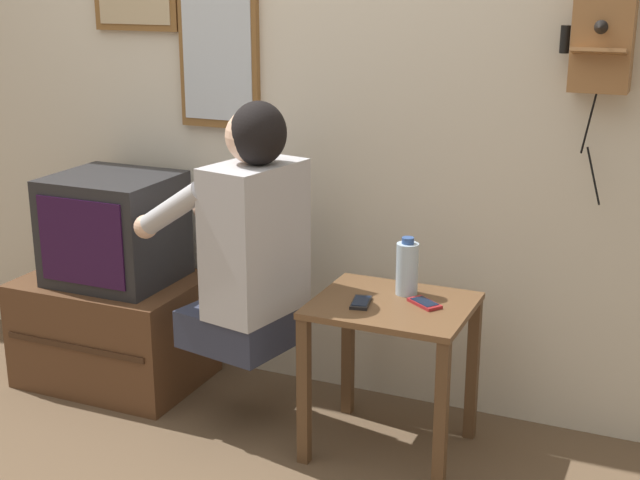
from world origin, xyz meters
name	(u,v)px	position (x,y,z in m)	size (l,w,h in m)	color
wall_back	(301,73)	(0.00, 1.12, 1.27)	(6.80, 0.05, 2.55)	beige
side_table	(392,335)	(0.54, 0.69, 0.44)	(0.54, 0.45, 0.56)	brown
person	(249,237)	(0.01, 0.64, 0.74)	(0.59, 0.47, 0.90)	#2D3347
tv_stand	(114,329)	(-0.71, 0.78, 0.22)	(0.72, 0.52, 0.44)	#51331E
television	(114,229)	(-0.68, 0.78, 0.66)	(0.47, 0.43, 0.43)	#232326
wall_phone_antique	(603,32)	(1.11, 1.03, 1.46)	(0.23, 0.19, 0.79)	olive
wall_mirror	(218,45)	(-0.34, 1.07, 1.37)	(0.35, 0.03, 0.65)	brown
cell_phone_held	(361,302)	(0.45, 0.63, 0.57)	(0.08, 0.13, 0.01)	black
cell_phone_spare	(425,303)	(0.65, 0.71, 0.57)	(0.14, 0.12, 0.01)	maroon
water_bottle	(407,268)	(0.56, 0.79, 0.66)	(0.08, 0.08, 0.21)	#ADC6DB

